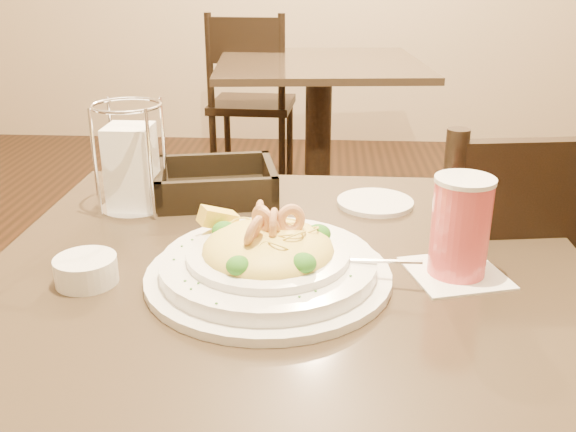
# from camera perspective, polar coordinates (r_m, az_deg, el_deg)

# --- Properties ---
(main_table) EXTENTS (0.90, 0.90, 0.75)m
(main_table) POSITION_cam_1_polar(r_m,az_deg,el_deg) (1.07, -0.07, -16.37)
(main_table) COLOR black
(main_table) RESTS_ON ground
(background_table) EXTENTS (0.98, 0.98, 0.75)m
(background_table) POSITION_cam_1_polar(r_m,az_deg,el_deg) (2.98, 2.72, 9.10)
(background_table) COLOR black
(background_table) RESTS_ON ground
(dining_chair_near) EXTENTS (0.48, 0.48, 0.93)m
(dining_chair_near) POSITION_cam_1_polar(r_m,az_deg,el_deg) (1.36, 18.65, -9.02)
(dining_chair_near) COLOR black
(dining_chair_near) RESTS_ON ground
(dining_chair_far) EXTENTS (0.44, 0.44, 0.93)m
(dining_chair_far) POSITION_cam_1_polar(r_m,az_deg,el_deg) (3.41, -3.34, 10.48)
(dining_chair_far) COLOR black
(dining_chair_far) RESTS_ON ground
(pasta_bowl) EXTENTS (0.39, 0.35, 0.11)m
(pasta_bowl) POSITION_cam_1_polar(r_m,az_deg,el_deg) (0.91, -1.78, -3.85)
(pasta_bowl) COLOR white
(pasta_bowl) RESTS_ON main_table
(drink_glass) EXTENTS (0.16, 0.16, 0.15)m
(drink_glass) POSITION_cam_1_polar(r_m,az_deg,el_deg) (0.94, 15.07, -1.01)
(drink_glass) COLOR white
(drink_glass) RESTS_ON main_table
(bread_basket) EXTENTS (0.25, 0.22, 0.06)m
(bread_basket) POSITION_cam_1_polar(r_m,az_deg,el_deg) (1.23, -6.40, 2.66)
(bread_basket) COLOR black
(bread_basket) RESTS_ON main_table
(napkin_caddy) EXTENTS (0.12, 0.12, 0.20)m
(napkin_caddy) POSITION_cam_1_polar(r_m,az_deg,el_deg) (1.18, -13.73, 4.43)
(napkin_caddy) COLOR silver
(napkin_caddy) RESTS_ON main_table
(side_plate) EXTENTS (0.15, 0.15, 0.01)m
(side_plate) POSITION_cam_1_polar(r_m,az_deg,el_deg) (1.20, 7.75, 1.20)
(side_plate) COLOR white
(side_plate) RESTS_ON main_table
(butter_ramekin) EXTENTS (0.09, 0.09, 0.04)m
(butter_ramekin) POSITION_cam_1_polar(r_m,az_deg,el_deg) (0.95, -17.51, -4.61)
(butter_ramekin) COLOR white
(butter_ramekin) RESTS_ON main_table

